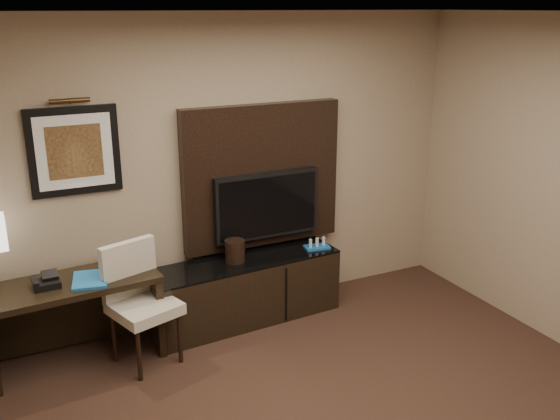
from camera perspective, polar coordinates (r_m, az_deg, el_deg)
ceiling at (r=3.21m, az=12.05°, el=17.15°), size 4.50×5.00×0.01m
wall_back at (r=5.58m, az=-4.74°, el=3.73°), size 4.50×0.01×2.70m
desk at (r=5.28m, az=-18.13°, el=-9.66°), size 1.34×0.65×0.70m
credenza at (r=5.69m, az=-3.05°, el=-7.28°), size 1.73×0.58×0.59m
tv_wall_panel at (r=5.66m, az=-1.67°, el=3.15°), size 1.50×0.12×1.30m
tv at (r=5.64m, az=-1.22°, el=0.46°), size 1.00×0.08×0.60m
artwork at (r=5.17m, az=-18.30°, el=5.14°), size 0.70×0.04×0.70m
picture_light at (r=5.07m, az=-18.68°, el=9.46°), size 0.04×0.04×0.30m
desk_chair at (r=5.06m, az=-12.27°, el=-8.66°), size 0.61×0.65×0.98m
desk_phone at (r=5.09m, az=-20.57°, el=-6.09°), size 0.20×0.18×0.10m
blue_folder at (r=5.10m, az=-16.97°, el=-6.10°), size 0.32×0.39×0.02m
book at (r=5.11m, az=-16.86°, el=-4.94°), size 0.15×0.05×0.20m
ice_bucket at (r=5.50m, az=-4.16°, el=-3.75°), size 0.20×0.20×0.20m
minibar_tray at (r=5.81m, az=3.40°, el=-3.12°), size 0.25×0.17×0.08m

